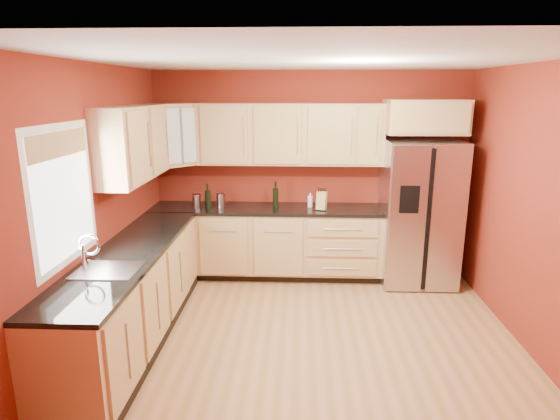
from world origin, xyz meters
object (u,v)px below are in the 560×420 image
Objects in this scene: canister_left at (221,200)px; knife_block at (322,201)px; refrigerator at (419,213)px; soap_dispenser at (310,200)px; wine_bottle_a at (276,194)px.

knife_block reaches higher than canister_left.
soap_dispenser is (-1.34, 0.11, 0.12)m from refrigerator.
wine_bottle_a is at bearing -175.58° from knife_block.
refrigerator reaches higher than soap_dispenser.
refrigerator is 1.79m from wine_bottle_a.
soap_dispenser is (0.44, -0.00, -0.07)m from wine_bottle_a.
refrigerator reaches higher than canister_left.
knife_block is (0.58, -0.13, -0.05)m from wine_bottle_a.
knife_block is 1.28× the size of soap_dispenser.
refrigerator reaches higher than wine_bottle_a.
soap_dispenser is at bearing -0.58° from wine_bottle_a.
refrigerator is 7.77× the size of knife_block.
canister_left is at bearing -176.41° from wine_bottle_a.
canister_left is 0.54× the size of wine_bottle_a.
knife_block is (-1.20, -0.01, 0.14)m from refrigerator.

